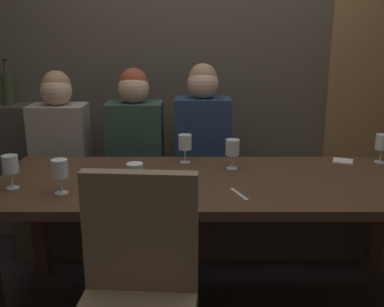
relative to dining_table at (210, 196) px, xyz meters
name	(u,v)px	position (x,y,z in m)	size (l,w,h in m)	color
ground	(209,306)	(0.00, 0.00, -0.65)	(9.00, 9.00, 0.00)	black
back_wall_tiled	(205,25)	(0.00, 1.22, 0.85)	(6.00, 0.12, 3.00)	brown
dining_table	(210,196)	(0.00, 0.00, 0.00)	(2.20, 0.84, 0.74)	#412B1C
banquette_bench	(206,217)	(0.00, 0.70, -0.42)	(2.50, 0.44, 0.45)	#4A3C2E
chair_near_side	(136,290)	(-0.30, -0.72, -0.09)	(0.47, 0.47, 0.98)	#4C3321
diner_redhead	(59,133)	(-0.97, 0.71, 0.16)	(0.36, 0.24, 0.78)	#9E9384
diner_bearded	(135,133)	(-0.47, 0.70, 0.17)	(0.36, 0.24, 0.79)	#2D473D
diner_far_end	(202,130)	(-0.03, 0.71, 0.19)	(0.36, 0.24, 0.82)	navy
wine_bottle_pale_label	(7,88)	(-1.41, 1.03, 0.42)	(0.08, 0.08, 0.33)	#384728
wine_glass_center_front	(382,143)	(0.99, 0.30, 0.20)	(0.08, 0.08, 0.16)	silver
wine_glass_far_left	(59,170)	(-0.71, -0.20, 0.20)	(0.08, 0.08, 0.16)	silver
wine_glass_near_right	(135,174)	(-0.35, -0.26, 0.20)	(0.08, 0.08, 0.16)	silver
wine_glass_end_right	(185,143)	(-0.14, 0.30, 0.20)	(0.08, 0.08, 0.16)	silver
wine_glass_end_left	(10,165)	(-0.97, -0.13, 0.20)	(0.08, 0.08, 0.16)	silver
wine_glass_near_left	(232,148)	(0.12, 0.18, 0.20)	(0.08, 0.08, 0.16)	silver
fork_on_table	(239,194)	(0.12, -0.22, 0.09)	(0.02, 0.17, 0.01)	silver
folded_napkin	(342,161)	(0.78, 0.32, 0.09)	(0.11, 0.10, 0.01)	silver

